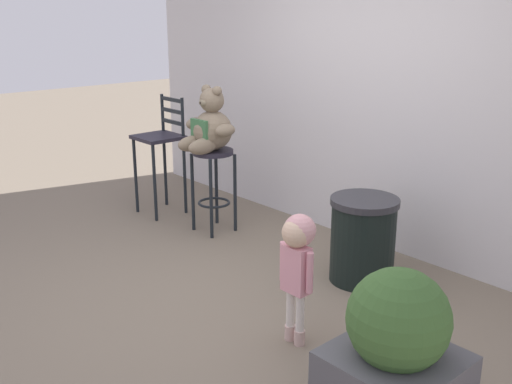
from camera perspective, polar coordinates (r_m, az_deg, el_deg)
The scene contains 8 objects.
ground_plane at distance 4.35m, azimuth -4.74°, elevation -10.41°, with size 24.00×24.00×0.00m, color #756857.
building_wall at distance 5.24m, azimuth 12.41°, elevation 16.02°, with size 6.07×0.30×3.88m, color silver.
bar_stool_with_teddy at distance 5.49m, azimuth -4.11°, elevation 1.73°, with size 0.37×0.37×0.78m.
teddy_bear at distance 5.37m, azimuth -4.45°, elevation 6.23°, with size 0.56×0.50×0.58m.
child_walking at distance 3.60m, azimuth 4.00°, elevation -5.71°, with size 0.27×0.21×0.85m.
trash_bin at distance 4.60m, azimuth 10.20°, elevation -4.50°, with size 0.52×0.52×0.66m.
bar_chair_empty at distance 6.03m, azimuth -9.11°, elevation 4.50°, with size 0.42×0.42×1.18m.
planter_with_shrub at distance 3.10m, azimuth 13.23°, elevation -15.05°, with size 0.60×0.60×0.84m.
Camera 1 is at (3.10, -2.30, 2.02)m, focal length 41.71 mm.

